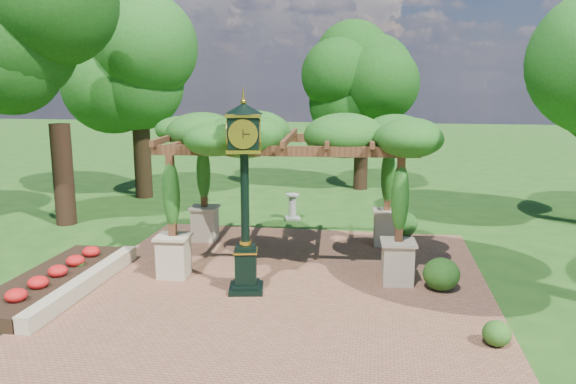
# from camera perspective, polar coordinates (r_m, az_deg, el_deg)

# --- Properties ---
(ground) EXTENTS (120.00, 120.00, 0.00)m
(ground) POSITION_cam_1_polar(r_m,az_deg,el_deg) (12.57, -1.86, -12.09)
(ground) COLOR #1E4714
(ground) RESTS_ON ground
(brick_plaza) EXTENTS (10.00, 12.00, 0.04)m
(brick_plaza) POSITION_cam_1_polar(r_m,az_deg,el_deg) (13.47, -1.04, -10.37)
(brick_plaza) COLOR brown
(brick_plaza) RESTS_ON ground
(border_wall) EXTENTS (0.35, 5.00, 0.40)m
(border_wall) POSITION_cam_1_polar(r_m,az_deg,el_deg) (14.47, -19.87, -8.75)
(border_wall) COLOR #C6B793
(border_wall) RESTS_ON ground
(flower_bed) EXTENTS (1.50, 5.00, 0.36)m
(flower_bed) POSITION_cam_1_polar(r_m,az_deg,el_deg) (14.92, -22.92, -8.45)
(flower_bed) COLOR red
(flower_bed) RESTS_ON ground
(pedestal_clock) EXTENTS (1.05, 1.05, 4.55)m
(pedestal_clock) POSITION_cam_1_polar(r_m,az_deg,el_deg) (12.95, -4.43, 1.17)
(pedestal_clock) COLOR black
(pedestal_clock) RESTS_ON brick_plaza
(pergola) EXTENTS (6.85, 4.58, 4.14)m
(pergola) POSITION_cam_1_polar(r_m,az_deg,el_deg) (15.31, 0.17, 5.26)
(pergola) COLOR #BEAE8D
(pergola) RESTS_ON brick_plaza
(sundial) EXTENTS (0.63, 0.63, 0.95)m
(sundial) POSITION_cam_1_polar(r_m,az_deg,el_deg) (20.55, 0.46, -1.67)
(sundial) COLOR #989790
(sundial) RESTS_ON ground
(shrub_front) EXTENTS (0.70, 0.70, 0.48)m
(shrub_front) POSITION_cam_1_polar(r_m,az_deg,el_deg) (11.62, 20.44, -13.31)
(shrub_front) COLOR #265418
(shrub_front) RESTS_ON brick_plaza
(shrub_mid) EXTENTS (0.94, 0.94, 0.79)m
(shrub_mid) POSITION_cam_1_polar(r_m,az_deg,el_deg) (14.05, 15.31, -8.05)
(shrub_mid) COLOR #224E16
(shrub_mid) RESTS_ON brick_plaza
(shrub_back) EXTENTS (1.05, 1.05, 0.78)m
(shrub_back) POSITION_cam_1_polar(r_m,az_deg,el_deg) (18.62, 11.72, -3.19)
(shrub_back) COLOR #28631C
(shrub_back) RESTS_ON brick_plaza
(tree_west_near) EXTENTS (4.12, 4.12, 9.16)m
(tree_west_near) POSITION_cam_1_polar(r_m,az_deg,el_deg) (20.94, -22.78, 13.87)
(tree_west_near) COLOR #301C13
(tree_west_near) RESTS_ON ground
(tree_west_far) EXTENTS (4.60, 4.60, 8.95)m
(tree_west_far) POSITION_cam_1_polar(r_m,az_deg,el_deg) (24.98, -15.06, 13.43)
(tree_west_far) COLOR black
(tree_west_far) RESTS_ON ground
(tree_north) EXTENTS (3.59, 3.59, 7.28)m
(tree_north) POSITION_cam_1_polar(r_m,az_deg,el_deg) (26.29, 7.61, 11.03)
(tree_north) COLOR black
(tree_north) RESTS_ON ground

